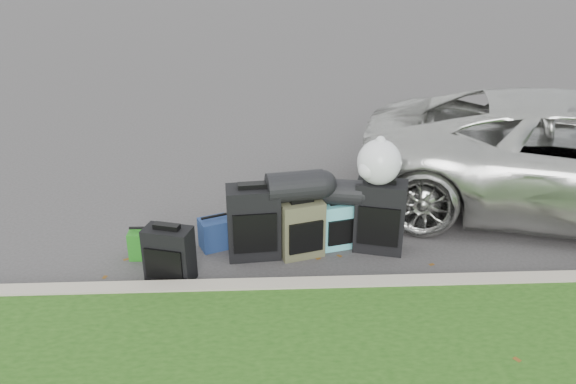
{
  "coord_description": "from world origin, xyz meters",
  "views": [
    {
      "loc": [
        -0.35,
        -5.49,
        3.07
      ],
      "look_at": [
        -0.1,
        0.2,
        0.55
      ],
      "focal_mm": 35.0,
      "sensor_mm": 36.0,
      "label": 1
    }
  ],
  "objects_px": {
    "suitcase_small_black": "(169,255)",
    "suitcase_olive": "(301,228)",
    "tote_navy": "(215,233)",
    "suitcase_large_black_right": "(380,216)",
    "suitcase_large_black_left": "(254,222)",
    "suitcase_teal": "(337,225)",
    "tote_green": "(143,244)"
  },
  "relations": [
    {
      "from": "suitcase_large_black_left",
      "to": "suitcase_teal",
      "type": "bearing_deg",
      "value": 3.73
    },
    {
      "from": "suitcase_small_black",
      "to": "suitcase_large_black_right",
      "type": "xyz_separation_m",
      "value": [
        2.18,
        0.54,
        0.11
      ]
    },
    {
      "from": "suitcase_teal",
      "to": "tote_green",
      "type": "relative_size",
      "value": 1.71
    },
    {
      "from": "suitcase_large_black_right",
      "to": "tote_green",
      "type": "xyz_separation_m",
      "value": [
        -2.54,
        -0.07,
        -0.24
      ]
    },
    {
      "from": "suitcase_small_black",
      "to": "suitcase_large_black_right",
      "type": "height_order",
      "value": "suitcase_large_black_right"
    },
    {
      "from": "suitcase_small_black",
      "to": "suitcase_teal",
      "type": "bearing_deg",
      "value": 35.32
    },
    {
      "from": "tote_green",
      "to": "suitcase_large_black_left",
      "type": "bearing_deg",
      "value": 0.32
    },
    {
      "from": "suitcase_large_black_left",
      "to": "suitcase_teal",
      "type": "xyz_separation_m",
      "value": [
        0.91,
        0.15,
        -0.13
      ]
    },
    {
      "from": "suitcase_large_black_left",
      "to": "tote_green",
      "type": "relative_size",
      "value": 2.58
    },
    {
      "from": "suitcase_small_black",
      "to": "suitcase_olive",
      "type": "bearing_deg",
      "value": 35.1
    },
    {
      "from": "suitcase_teal",
      "to": "suitcase_large_black_right",
      "type": "height_order",
      "value": "suitcase_large_black_right"
    },
    {
      "from": "suitcase_large_black_left",
      "to": "suitcase_olive",
      "type": "bearing_deg",
      "value": -5.76
    },
    {
      "from": "suitcase_teal",
      "to": "suitcase_olive",
      "type": "bearing_deg",
      "value": -174.18
    },
    {
      "from": "suitcase_large_black_left",
      "to": "suitcase_large_black_right",
      "type": "distance_m",
      "value": 1.36
    },
    {
      "from": "suitcase_large_black_left",
      "to": "tote_green",
      "type": "height_order",
      "value": "suitcase_large_black_left"
    },
    {
      "from": "suitcase_small_black",
      "to": "suitcase_large_black_right",
      "type": "distance_m",
      "value": 2.25
    },
    {
      "from": "suitcase_small_black",
      "to": "tote_navy",
      "type": "distance_m",
      "value": 0.77
    },
    {
      "from": "suitcase_small_black",
      "to": "tote_navy",
      "type": "relative_size",
      "value": 1.7
    },
    {
      "from": "tote_navy",
      "to": "tote_green",
      "type": "bearing_deg",
      "value": 170.51
    },
    {
      "from": "suitcase_large_black_left",
      "to": "suitcase_olive",
      "type": "xyz_separation_m",
      "value": [
        0.5,
        -0.0,
        -0.08
      ]
    },
    {
      "from": "suitcase_large_black_left",
      "to": "tote_navy",
      "type": "distance_m",
      "value": 0.52
    },
    {
      "from": "suitcase_olive",
      "to": "suitcase_teal",
      "type": "distance_m",
      "value": 0.44
    },
    {
      "from": "suitcase_small_black",
      "to": "tote_green",
      "type": "height_order",
      "value": "suitcase_small_black"
    },
    {
      "from": "suitcase_olive",
      "to": "tote_navy",
      "type": "relative_size",
      "value": 1.84
    },
    {
      "from": "suitcase_large_black_right",
      "to": "tote_navy",
      "type": "xyz_separation_m",
      "value": [
        -1.79,
        0.11,
        -0.23
      ]
    },
    {
      "from": "suitcase_olive",
      "to": "suitcase_large_black_right",
      "type": "relative_size",
      "value": 0.79
    },
    {
      "from": "suitcase_large_black_right",
      "to": "suitcase_small_black",
      "type": "bearing_deg",
      "value": -150.29
    },
    {
      "from": "tote_navy",
      "to": "suitcase_olive",
      "type": "bearing_deg",
      "value": -34.12
    },
    {
      "from": "suitcase_olive",
      "to": "suitcase_teal",
      "type": "xyz_separation_m",
      "value": [
        0.41,
        0.15,
        -0.05
      ]
    },
    {
      "from": "suitcase_large_black_right",
      "to": "suitcase_olive",
      "type": "bearing_deg",
      "value": -158.67
    },
    {
      "from": "suitcase_large_black_right",
      "to": "tote_green",
      "type": "distance_m",
      "value": 2.55
    },
    {
      "from": "suitcase_large_black_right",
      "to": "suitcase_large_black_left",
      "type": "bearing_deg",
      "value": -160.86
    }
  ]
}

